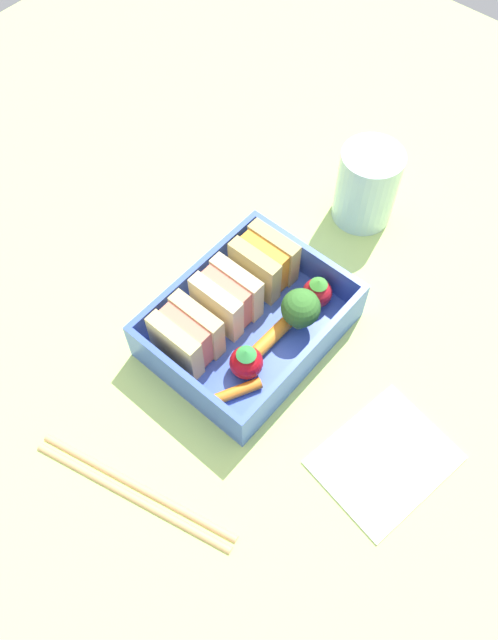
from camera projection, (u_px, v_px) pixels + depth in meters
ground_plane at (249, 339)px, 61.10cm from camera, size 120.00×120.00×2.00cm
bento_tray at (249, 331)px, 59.72cm from camera, size 17.93×13.98×1.20cm
bento_rim at (249, 318)px, 57.56cm from camera, size 17.93×13.98×3.83cm
sandwich_left at (187, 336)px, 55.82cm from camera, size 4.26×5.48×5.17cm
sandwich_center_left at (227, 298)px, 57.91cm from camera, size 4.26×5.48×5.17cm
sandwich_center at (264, 262)px, 60.00cm from camera, size 4.26×5.48×5.17cm
carrot_stick_left at (234, 393)px, 55.21cm from camera, size 5.12×3.26×1.02cm
strawberry_left at (246, 362)px, 55.51cm from camera, size 3.06×3.06×3.66cm
carrot_stick_far_left at (271, 338)px, 57.91cm from camera, size 5.11×1.44×1.33cm
broccoli_floret at (301, 309)px, 57.09cm from camera, size 3.69×3.69×4.69cm
strawberry_far_left at (317, 292)px, 59.44cm from camera, size 2.88×2.88×3.48cm
chopstick_pair at (134, 491)px, 52.11cm from camera, size 6.07×18.82×0.70cm
drinking_glass at (367, 186)px, 64.37cm from camera, size 6.42×6.42×8.60cm
folded_napkin at (385, 459)px, 53.64cm from camera, size 12.57×10.67×0.40cm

